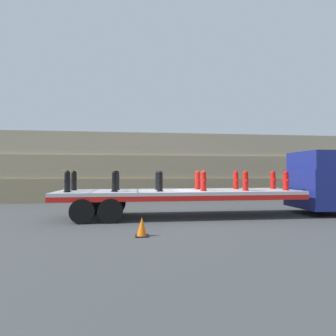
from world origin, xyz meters
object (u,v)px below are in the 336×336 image
(fire_hydrant_red_far_3, at_px, (198,180))
(fire_hydrant_red_far_4, at_px, (236,180))
(truck_cab, at_px, (324,183))
(flatbed_trailer, at_px, (164,195))
(fire_hydrant_black_far_2, at_px, (158,180))
(traffic_cone, at_px, (142,227))
(fire_hydrant_black_near_2, at_px, (160,181))
(fire_hydrant_red_far_5, at_px, (273,180))
(fire_hydrant_red_near_3, at_px, (204,181))
(fire_hydrant_black_near_0, at_px, (67,182))
(fire_hydrant_black_far_0, at_px, (74,181))
(fire_hydrant_black_far_1, at_px, (117,181))
(fire_hydrant_red_near_4, at_px, (246,181))
(fire_hydrant_black_near_1, at_px, (115,181))
(fire_hydrant_red_near_5, at_px, (286,181))

(fire_hydrant_red_far_3, bearing_deg, fire_hydrant_red_far_4, 0.00)
(truck_cab, distance_m, flatbed_trailer, 7.58)
(fire_hydrant_black_far_2, xyz_separation_m, traffic_cone, (-0.80, -3.89, -1.29))
(fire_hydrant_black_near_2, height_order, fire_hydrant_red_far_5, same)
(fire_hydrant_red_near_3, xyz_separation_m, fire_hydrant_red_far_5, (3.70, 1.09, 0.00))
(fire_hydrant_red_near_3, xyz_separation_m, traffic_cone, (-2.65, -2.79, -1.29))
(fire_hydrant_black_near_0, height_order, fire_hydrant_black_far_0, same)
(flatbed_trailer, height_order, fire_hydrant_black_far_2, fire_hydrant_black_far_2)
(fire_hydrant_black_far_0, relative_size, fire_hydrant_red_far_3, 1.00)
(flatbed_trailer, xyz_separation_m, fire_hydrant_black_far_1, (-2.05, 0.55, 0.63))
(truck_cab, bearing_deg, fire_hydrant_red_near_4, -172.34)
(fire_hydrant_black_far_2, relative_size, fire_hydrant_red_far_5, 1.00)
(fire_hydrant_black_far_1, height_order, fire_hydrant_red_far_5, same)
(fire_hydrant_black_far_2, bearing_deg, fire_hydrant_black_near_0, -163.50)
(truck_cab, distance_m, fire_hydrant_black_far_1, 9.63)
(fire_hydrant_black_near_1, bearing_deg, fire_hydrant_red_far_5, 8.42)
(fire_hydrant_black_far_0, xyz_separation_m, fire_hydrant_red_near_5, (9.24, -1.09, 0.00))
(truck_cab, bearing_deg, fire_hydrant_black_near_2, -175.97)
(fire_hydrant_black_far_0, distance_m, traffic_cone, 5.02)
(fire_hydrant_black_far_1, distance_m, fire_hydrant_black_far_2, 1.85)
(flatbed_trailer, bearing_deg, fire_hydrant_red_near_4, -8.91)
(fire_hydrant_black_far_0, bearing_deg, fire_hydrant_red_far_5, 0.00)
(fire_hydrant_black_near_0, bearing_deg, fire_hydrant_red_far_5, 6.76)
(fire_hydrant_red_far_3, height_order, fire_hydrant_red_far_4, same)
(flatbed_trailer, distance_m, fire_hydrant_black_far_0, 3.99)
(fire_hydrant_black_far_1, distance_m, fire_hydrant_red_near_4, 5.65)
(fire_hydrant_black_near_0, relative_size, fire_hydrant_black_far_1, 1.00)
(fire_hydrant_red_far_4, bearing_deg, fire_hydrant_red_near_5, -30.64)
(fire_hydrant_black_far_0, distance_m, fire_hydrant_red_far_3, 5.54)
(truck_cab, bearing_deg, fire_hydrant_red_far_5, 166.16)
(flatbed_trailer, bearing_deg, fire_hydrant_black_near_0, -172.01)
(fire_hydrant_red_far_5, bearing_deg, fire_hydrant_red_far_4, 180.00)
(flatbed_trailer, distance_m, fire_hydrant_black_far_2, 0.86)
(fire_hydrant_red_near_4, bearing_deg, fire_hydrant_red_far_5, 30.64)
(fire_hydrant_black_near_2, relative_size, traffic_cone, 1.49)
(truck_cab, relative_size, fire_hydrant_black_far_1, 3.35)
(fire_hydrant_red_near_4, bearing_deg, fire_hydrant_black_far_1, 168.83)
(fire_hydrant_black_far_0, relative_size, fire_hydrant_black_far_2, 1.00)
(truck_cab, relative_size, traffic_cone, 5.00)
(fire_hydrant_black_near_1, distance_m, fire_hydrant_red_far_4, 5.65)
(fire_hydrant_black_far_0, height_order, fire_hydrant_black_near_1, same)
(truck_cab, height_order, fire_hydrant_red_near_3, truck_cab)
(fire_hydrant_red_near_4, distance_m, fire_hydrant_red_far_5, 2.15)
(fire_hydrant_red_far_4, bearing_deg, fire_hydrant_black_far_2, 180.00)
(truck_cab, height_order, fire_hydrant_black_far_1, truck_cab)
(fire_hydrant_red_far_5, xyz_separation_m, traffic_cone, (-6.34, -3.89, -1.29))
(truck_cab, bearing_deg, flatbed_trailer, 180.00)
(fire_hydrant_black_near_2, bearing_deg, fire_hydrant_red_near_4, 0.00)
(flatbed_trailer, height_order, fire_hydrant_red_near_4, fire_hydrant_red_near_4)
(fire_hydrant_red_far_3, relative_size, fire_hydrant_red_near_5, 1.00)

